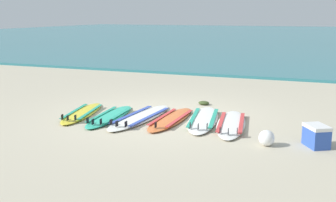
{
  "coord_description": "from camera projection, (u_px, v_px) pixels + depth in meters",
  "views": [
    {
      "loc": [
        3.31,
        -8.13,
        2.22
      ],
      "look_at": [
        -0.04,
        0.51,
        0.25
      ],
      "focal_mm": 44.08,
      "sensor_mm": 36.0,
      "label": 1
    }
  ],
  "objects": [
    {
      "name": "surfboard_0",
      "position": [
        82.0,
        113.0,
        9.24
      ],
      "size": [
        0.93,
        2.14,
        0.18
      ],
      "color": "yellow",
      "rests_on": "ground"
    },
    {
      "name": "surfboard_1",
      "position": [
        110.0,
        116.0,
        8.94
      ],
      "size": [
        0.71,
        2.15,
        0.18
      ],
      "color": "#2DB793",
      "rests_on": "ground"
    },
    {
      "name": "cooler_box",
      "position": [
        316.0,
        136.0,
        6.98
      ],
      "size": [
        0.5,
        0.55,
        0.38
      ],
      "color": "#2D51B2",
      "rests_on": "ground"
    },
    {
      "name": "ground_plane",
      "position": [
        161.0,
        117.0,
        9.04
      ],
      "size": [
        80.0,
        80.0,
        0.0
      ],
      "primitive_type": "plane",
      "color": "#B7AD93"
    },
    {
      "name": "sea",
      "position": [
        295.0,
        35.0,
        41.95
      ],
      "size": [
        80.0,
        60.0,
        0.1
      ],
      "primitive_type": "cube",
      "color": "teal",
      "rests_on": "ground"
    },
    {
      "name": "surfboard_5",
      "position": [
        231.0,
        124.0,
        8.33
      ],
      "size": [
        0.92,
        2.33,
        0.18
      ],
      "color": "white",
      "rests_on": "ground"
    },
    {
      "name": "beach_ball",
      "position": [
        267.0,
        138.0,
        7.04
      ],
      "size": [
        0.27,
        0.27,
        0.27
      ],
      "primitive_type": "sphere",
      "color": "white",
      "rests_on": "ground"
    },
    {
      "name": "surfboard_3",
      "position": [
        171.0,
        119.0,
        8.71
      ],
      "size": [
        0.55,
        2.17,
        0.18
      ],
      "color": "orange",
      "rests_on": "ground"
    },
    {
      "name": "surfboard_4",
      "position": [
        203.0,
        119.0,
        8.68
      ],
      "size": [
        1.0,
        2.42,
        0.18
      ],
      "color": "white",
      "rests_on": "ground"
    },
    {
      "name": "seaweed_clump_near_shoreline",
      "position": [
        204.0,
        103.0,
        10.22
      ],
      "size": [
        0.27,
        0.22,
        0.1
      ],
      "primitive_type": "ellipsoid",
      "color": "#384723",
      "rests_on": "ground"
    },
    {
      "name": "surfboard_2",
      "position": [
        141.0,
        117.0,
        8.88
      ],
      "size": [
        0.78,
        2.52,
        0.18
      ],
      "color": "silver",
      "rests_on": "ground"
    }
  ]
}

